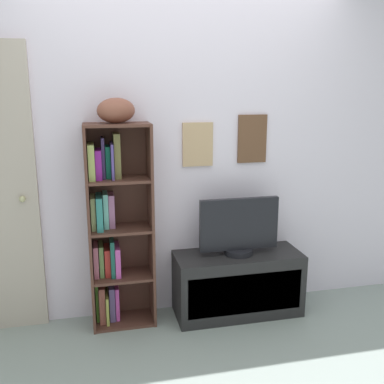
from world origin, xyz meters
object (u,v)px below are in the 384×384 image
object	(u,v)px
bookshelf	(113,228)
television	(239,227)
football	(116,110)
tv_stand	(238,283)

from	to	relation	value
bookshelf	television	distance (m)	0.94
football	television	distance (m)	1.25
television	tv_stand	bearing A→B (deg)	-90.00
football	tv_stand	size ratio (longest dim) A/B	0.29
bookshelf	tv_stand	world-z (taller)	bookshelf
football	television	size ratio (longest dim) A/B	0.46
football	television	xyz separation A→B (m)	(0.89, -0.06, -0.88)
bookshelf	tv_stand	distance (m)	1.06
bookshelf	football	bearing A→B (deg)	-31.36
bookshelf	football	xyz separation A→B (m)	(0.05, -0.03, 0.85)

